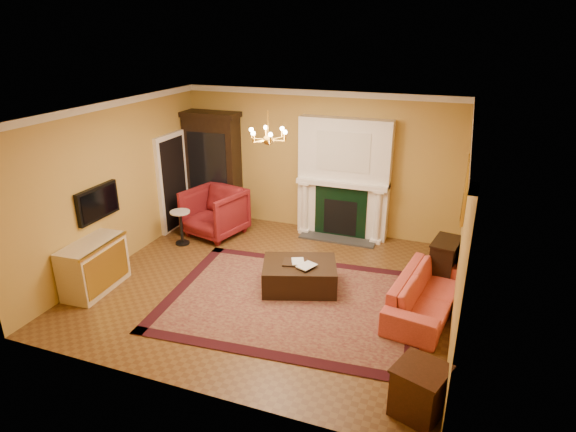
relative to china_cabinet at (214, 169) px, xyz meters
The scene contains 26 objects.
floor 3.65m from the china_cabinet, 46.23° to the right, with size 6.00×5.50×0.02m, color brown.
ceiling 3.90m from the china_cabinet, 46.23° to the right, with size 6.00×5.50×0.02m, color silver.
wall_back 2.42m from the china_cabinet, ahead, with size 6.00×0.02×3.00m, color #B88E42.
wall_front 5.78m from the china_cabinet, 65.56° to the right, with size 6.00×0.02×3.00m, color #B88E42.
wall_left 2.59m from the china_cabinet, 104.08° to the right, with size 0.02×5.50×3.00m, color #B88E42.
wall_right 5.95m from the china_cabinet, 24.77° to the right, with size 0.02×5.50×3.00m, color #B88E42.
fireplace 2.99m from the china_cabinet, ahead, with size 1.90×0.70×2.50m.
crown_molding 3.34m from the china_cabinet, 32.73° to the right, with size 6.00×5.50×0.12m.
doorway 0.98m from the china_cabinet, 125.76° to the right, with size 0.08×1.05×2.10m.
tv_panel 3.14m from the china_cabinet, 100.28° to the right, with size 0.09×0.95×0.58m.
gilt_mirror 5.48m from the china_cabinet, 11.51° to the right, with size 0.06×0.76×1.05m.
chandelier 3.73m from the china_cabinet, 46.23° to the right, with size 0.63×0.55×0.53m.
oriental_rug 4.25m from the china_cabinet, 44.39° to the right, with size 4.07×3.05×0.02m, color #3F0D16.
china_cabinet is the anchor object (origin of this frame).
wingback_armchair 1.16m from the china_cabinet, 62.61° to the right, with size 1.08×1.01×1.11m, color maroon.
pedestal_table 1.72m from the china_cabinet, 88.58° to the right, with size 0.40×0.40×0.72m.
commode 3.72m from the china_cabinet, 95.42° to the right, with size 0.55×1.16×0.87m, color beige.
coral_sofa 5.57m from the china_cabinet, 25.72° to the right, with size 2.08×0.61×0.81m, color #D54D43.
end_table 6.96m from the china_cabinet, 42.29° to the right, with size 0.52×0.52×0.60m, color #3C1C10.
console_table 5.39m from the china_cabinet, 14.24° to the right, with size 0.39×0.67×0.75m, color black.
leather_ottoman 3.88m from the china_cabinet, 39.82° to the right, with size 1.22×0.89×0.46m, color black.
ottoman_tray 3.78m from the china_cabinet, 40.79° to the right, with size 0.40×0.31×0.03m, color black.
book_a 3.75m from the china_cabinet, 41.70° to the right, with size 0.20×0.03×0.27m, color gray.
book_b 3.89m from the china_cabinet, 40.06° to the right, with size 0.23×0.02×0.31m, color gray.
topiary_left 2.43m from the china_cabinet, ahead, with size 0.16×0.16×0.43m.
topiary_right 3.59m from the china_cabinet, ahead, with size 0.18×0.18×0.47m.
Camera 1 is at (2.83, -6.76, 4.17)m, focal length 30.00 mm.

